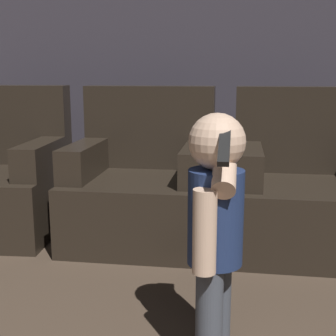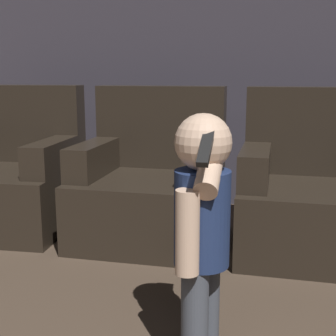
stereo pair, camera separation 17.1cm
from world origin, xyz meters
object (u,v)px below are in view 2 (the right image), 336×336
at_px(armchair_right, 315,196).
at_px(person_toddler, 202,219).
at_px(armchair_left, 10,179).
at_px(armchair_middle, 151,187).

bearing_deg(armchair_right, person_toddler, -111.10).
bearing_deg(armchair_left, person_toddler, -42.64).
bearing_deg(armchair_right, armchair_middle, -179.77).
height_order(armchair_left, armchair_right, same).
bearing_deg(armchair_right, armchair_left, -179.76).
relative_size(armchair_left, armchair_middle, 1.00).
relative_size(armchair_middle, person_toddler, 1.05).
distance_m(armchair_left, person_toddler, 1.94).
height_order(armchair_right, person_toddler, armchair_right).
xyz_separation_m(armchair_left, armchair_middle, (0.99, 0.00, 0.00)).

